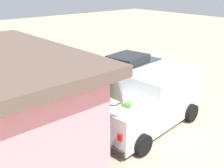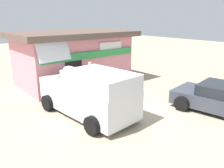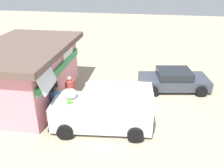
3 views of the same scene
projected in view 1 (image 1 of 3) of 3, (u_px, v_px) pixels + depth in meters
The scene contains 7 objects.
ground_plane at pixel (135, 106), 11.20m from camera, with size 60.00×60.00×0.00m, color tan.
delivery_van at pixel (149, 101), 9.37m from camera, with size 2.46×4.73×2.89m.
parked_sedan at pixel (128, 66), 14.55m from camera, with size 2.72×4.16×1.14m.
vendor_standing at pixel (77, 103), 9.13m from camera, with size 0.50×0.47×1.66m.
customer_bending at pixel (93, 119), 8.22m from camera, with size 0.74×0.66×1.47m.
unloaded_banana_pile at pixel (69, 165), 7.26m from camera, with size 0.84×0.95×0.45m.
paint_bucket at pixel (56, 102), 11.05m from camera, with size 0.33×0.33×0.38m, color silver.
Camera 1 is at (-7.14, 7.31, 4.77)m, focal length 43.94 mm.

